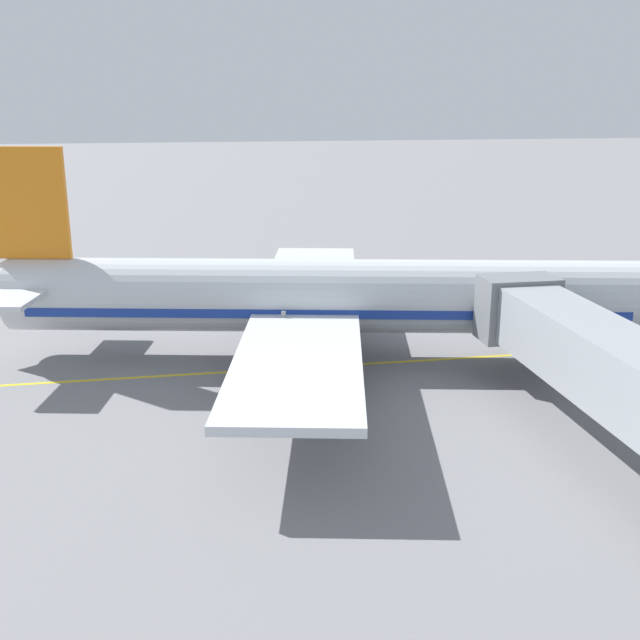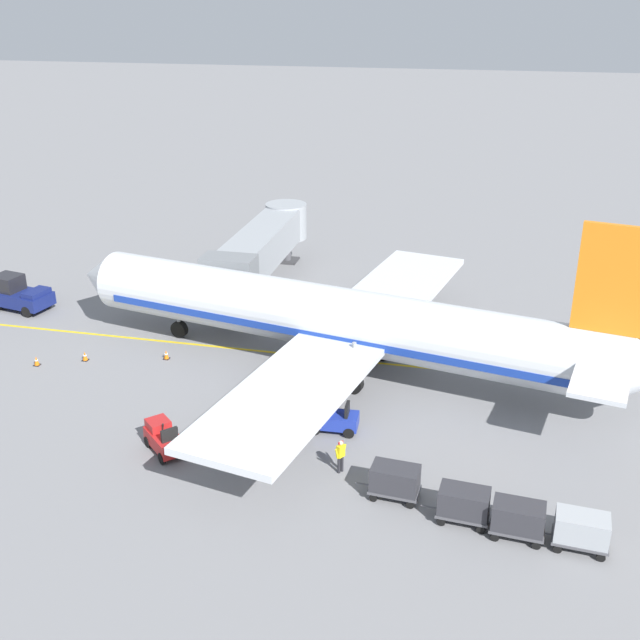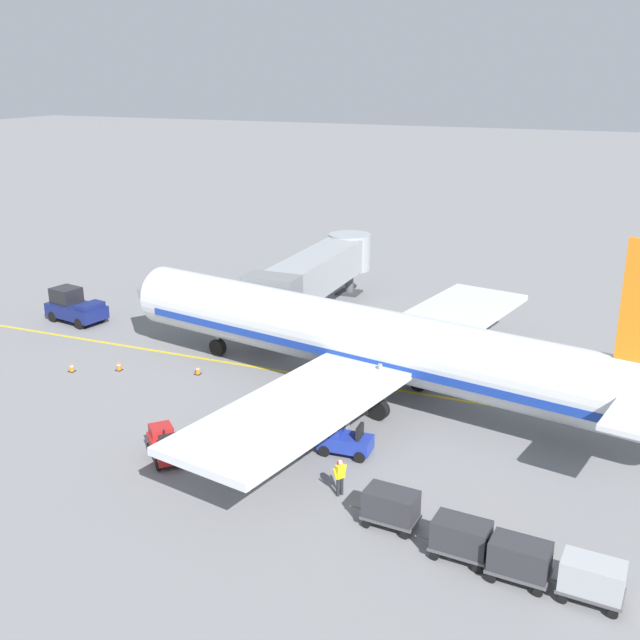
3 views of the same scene
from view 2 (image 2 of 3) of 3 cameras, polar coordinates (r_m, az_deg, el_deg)
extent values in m
plane|color=slate|center=(46.63, 3.20, -3.11)|extent=(400.00, 400.00, 0.00)
cube|color=gold|center=(46.63, 3.20, -3.11)|extent=(0.24, 80.00, 0.01)
cylinder|color=silver|center=(44.26, 1.32, 0.11)|extent=(10.02, 32.09, 3.70)
cube|color=#193899|center=(44.44, 1.31, -0.44)|extent=(9.54, 29.59, 0.44)
cone|color=silver|center=(52.96, -16.06, 3.13)|extent=(4.03, 3.08, 3.63)
cube|color=black|center=(51.64, -14.60, 3.55)|extent=(2.94, 1.63, 0.60)
cube|color=silver|center=(44.17, 2.50, -0.87)|extent=(30.43, 11.09, 0.36)
cylinder|color=gray|center=(40.50, -1.54, -5.19)|extent=(2.60, 3.53, 2.00)
cylinder|color=gray|center=(49.64, 4.02, 0.32)|extent=(2.60, 3.53, 2.00)
cube|color=orange|center=(39.57, 21.77, 2.70)|extent=(1.19, 4.38, 5.50)
cube|color=silver|center=(41.06, 20.67, -2.55)|extent=(10.32, 4.54, 0.24)
cylinder|color=black|center=(50.45, -10.47, -0.68)|extent=(0.66, 1.17, 1.10)
cylinder|color=gray|center=(49.85, -10.60, 0.95)|extent=(0.24, 0.24, 2.00)
cylinder|color=black|center=(42.83, 2.53, -4.79)|extent=(0.66, 1.17, 1.10)
cylinder|color=gray|center=(42.13, 2.56, -2.93)|extent=(0.24, 0.24, 2.00)
cylinder|color=black|center=(46.68, 4.66, -2.37)|extent=(0.66, 1.17, 1.10)
cylinder|color=gray|center=(46.03, 4.73, -0.63)|extent=(0.24, 0.24, 2.00)
cube|color=#93999E|center=(56.34, -4.56, 5.39)|extent=(14.89, 2.80, 2.60)
cube|color=slate|center=(50.39, -6.80, 3.13)|extent=(2.00, 3.50, 2.99)
cylinder|color=#93999E|center=(63.17, -2.54, 7.41)|extent=(3.36, 3.36, 2.86)
cylinder|color=#4C4C51|center=(63.86, -2.51, 5.34)|extent=(0.70, 0.70, 2.19)
cube|color=#38383A|center=(64.18, -2.49, 4.48)|extent=(1.80, 1.80, 0.16)
cube|color=navy|center=(57.95, -21.48, 1.55)|extent=(3.01, 4.74, 0.90)
cube|color=black|center=(58.31, -22.31, 2.60)|extent=(1.98, 2.13, 1.10)
cube|color=navy|center=(56.69, -20.46, 1.92)|extent=(2.05, 1.44, 0.36)
cylinder|color=black|center=(57.75, -19.76, 1.25)|extent=(0.50, 0.85, 0.80)
cylinder|color=black|center=(56.53, -21.03, 0.60)|extent=(0.50, 0.85, 0.80)
cylinder|color=black|center=(59.69, -21.77, 1.65)|extent=(0.50, 0.85, 0.80)
cube|color=#B21E1E|center=(38.31, -11.53, -8.81)|extent=(2.58, 2.65, 0.70)
cube|color=#B21E1E|center=(38.57, -12.01, -7.63)|extent=(1.46, 1.46, 0.44)
cube|color=black|center=(37.41, -11.20, -8.42)|extent=(0.72, 0.69, 0.64)
cylinder|color=black|center=(38.07, -11.69, -7.89)|extent=(0.24, 0.25, 0.54)
cylinder|color=black|center=(39.04, -12.74, -8.87)|extent=(0.53, 0.55, 0.56)
cylinder|color=black|center=(39.35, -11.27, -8.45)|extent=(0.53, 0.55, 0.56)
cylinder|color=black|center=(37.64, -11.72, -10.09)|extent=(0.53, 0.55, 0.56)
cylinder|color=black|center=(37.97, -10.21, -9.64)|extent=(0.53, 0.55, 0.56)
cube|color=#1E339E|center=(39.22, 1.03, -7.47)|extent=(1.31, 2.55, 0.70)
cube|color=#1E339E|center=(39.03, 0.03, -6.66)|extent=(1.07, 1.09, 0.44)
cube|color=black|center=(38.79, 2.04, -6.71)|extent=(0.85, 0.20, 0.64)
cylinder|color=black|center=(38.91, 0.85, -6.63)|extent=(0.09, 0.27, 0.54)
cylinder|color=black|center=(39.08, -0.39, -8.19)|extent=(0.22, 0.57, 0.56)
cylinder|color=black|center=(39.99, -0.09, -7.40)|extent=(0.22, 0.57, 0.56)
cylinder|color=black|center=(38.83, 2.18, -8.43)|extent=(0.22, 0.57, 0.56)
cylinder|color=black|center=(39.75, 2.41, -7.63)|extent=(0.22, 0.57, 0.56)
cube|color=#4C4C51|center=(34.74, 5.59, -12.50)|extent=(1.47, 2.30, 0.12)
cube|color=#2D2D33|center=(34.39, 5.63, -11.68)|extent=(1.40, 2.18, 1.10)
cylinder|color=#4C4C51|center=(35.00, 3.22, -12.14)|extent=(0.13, 0.70, 0.07)
cylinder|color=black|center=(34.58, 4.00, -13.12)|extent=(0.15, 0.37, 0.36)
cylinder|color=black|center=(35.46, 4.44, -12.11)|extent=(0.15, 0.37, 0.36)
cylinder|color=black|center=(34.33, 6.75, -13.56)|extent=(0.15, 0.37, 0.36)
cylinder|color=black|center=(35.21, 7.12, -12.52)|extent=(0.15, 0.37, 0.36)
cube|color=#4C4C51|center=(33.80, 10.64, -14.00)|extent=(1.47, 2.30, 0.12)
cube|color=#2D2D33|center=(33.44, 10.72, -13.16)|extent=(1.40, 2.18, 1.10)
cylinder|color=#4C4C51|center=(33.93, 8.15, -13.66)|extent=(0.13, 0.70, 0.07)
cylinder|color=black|center=(33.57, 9.04, -14.68)|extent=(0.15, 0.37, 0.36)
cylinder|color=black|center=(34.45, 9.34, -13.59)|extent=(0.15, 0.37, 0.36)
cylinder|color=black|center=(33.46, 11.92, -15.08)|extent=(0.15, 0.37, 0.36)
cylinder|color=black|center=(34.34, 12.14, -13.97)|extent=(0.15, 0.37, 0.36)
cube|color=#4C4C51|center=(33.47, 14.51, -14.83)|extent=(1.47, 2.30, 0.12)
cube|color=#2D2D33|center=(33.10, 14.62, -13.99)|extent=(1.40, 2.18, 1.10)
cylinder|color=#4C4C51|center=(33.50, 11.97, -14.52)|extent=(0.13, 0.70, 0.07)
cylinder|color=black|center=(33.18, 12.93, -15.55)|extent=(0.15, 0.37, 0.36)
cylinder|color=black|center=(34.06, 13.12, -14.42)|extent=(0.15, 0.37, 0.36)
cylinder|color=black|center=(33.19, 15.87, -15.90)|extent=(0.15, 0.37, 0.36)
cylinder|color=black|center=(34.06, 15.97, -14.76)|extent=(0.15, 0.37, 0.36)
cube|color=#4C4C51|center=(33.58, 18.85, -15.28)|extent=(1.47, 2.30, 0.12)
cube|color=#999EA3|center=(33.22, 18.99, -14.45)|extent=(1.40, 2.18, 1.10)
cylinder|color=#4C4C51|center=(33.51, 16.30, -15.02)|extent=(0.13, 0.70, 0.07)
cylinder|color=black|center=(33.24, 17.33, -16.03)|extent=(0.15, 0.37, 0.36)
cylinder|color=black|center=(34.12, 17.38, -14.88)|extent=(0.15, 0.37, 0.36)
cylinder|color=black|center=(33.37, 20.26, -16.32)|extent=(0.15, 0.37, 0.36)
cylinder|color=black|center=(34.24, 20.22, -15.17)|extent=(0.15, 0.37, 0.36)
cylinder|color=#232328|center=(36.16, 1.43, -10.79)|extent=(0.15, 0.15, 0.85)
cylinder|color=#232328|center=(36.28, 1.65, -10.66)|extent=(0.15, 0.15, 0.85)
cube|color=yellow|center=(35.82, 1.55, -9.76)|extent=(0.45, 0.41, 0.60)
cylinder|color=yellow|center=(35.70, 1.27, -9.98)|extent=(0.24, 0.19, 0.57)
cylinder|color=yellow|center=(36.00, 1.83, -9.67)|extent=(0.24, 0.19, 0.57)
sphere|color=beige|center=(35.59, 1.56, -9.18)|extent=(0.22, 0.22, 0.22)
cube|color=red|center=(35.58, 1.56, -9.15)|extent=(0.27, 0.21, 0.10)
cylinder|color=#232328|center=(40.43, -6.58, -6.97)|extent=(0.15, 0.15, 0.85)
cylinder|color=#232328|center=(40.54, -6.37, -6.86)|extent=(0.15, 0.15, 0.85)
cube|color=yellow|center=(40.13, -6.52, -6.02)|extent=(0.45, 0.39, 0.60)
cylinder|color=yellow|center=(40.01, -6.78, -6.21)|extent=(0.24, 0.19, 0.57)
cylinder|color=yellow|center=(40.29, -6.25, -5.96)|extent=(0.24, 0.19, 0.57)
sphere|color=beige|center=(39.92, -6.55, -5.48)|extent=(0.22, 0.22, 0.22)
cube|color=red|center=(39.91, -6.55, -5.46)|extent=(0.27, 0.20, 0.10)
cube|color=black|center=(48.84, -17.14, -2.88)|extent=(0.36, 0.36, 0.04)
cone|color=orange|center=(48.72, -17.18, -2.57)|extent=(0.30, 0.30, 0.55)
cylinder|color=white|center=(48.71, -17.18, -2.54)|extent=(0.21, 0.21, 0.06)
cube|color=black|center=(47.81, -11.40, -2.84)|extent=(0.36, 0.36, 0.04)
cone|color=orange|center=(47.68, -11.43, -2.52)|extent=(0.30, 0.30, 0.55)
cylinder|color=white|center=(47.67, -11.43, -2.50)|extent=(0.21, 0.21, 0.06)
cube|color=black|center=(49.15, -20.40, -3.17)|extent=(0.36, 0.36, 0.04)
cone|color=orange|center=(49.03, -20.45, -2.86)|extent=(0.30, 0.30, 0.55)
cylinder|color=white|center=(49.01, -20.45, -2.83)|extent=(0.21, 0.21, 0.06)
camera|label=1|loc=(76.94, 12.45, 16.93)|focal=42.81mm
camera|label=3|loc=(6.05, 62.93, -21.75)|focal=42.85mm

